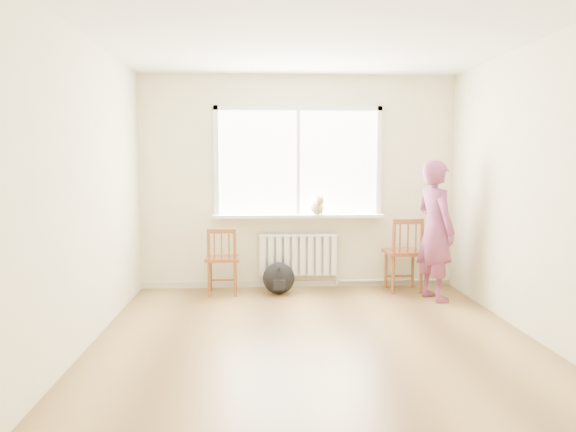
{
  "coord_description": "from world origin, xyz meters",
  "views": [
    {
      "loc": [
        -0.51,
        -4.89,
        1.61
      ],
      "look_at": [
        -0.18,
        1.2,
        1.02
      ],
      "focal_mm": 35.0,
      "sensor_mm": 36.0,
      "label": 1
    }
  ],
  "objects": [
    {
      "name": "cat",
      "position": [
        0.23,
        2.05,
        1.06
      ],
      "size": [
        0.21,
        0.39,
        0.26
      ],
      "rotation": [
        0.0,
        0.0,
        0.17
      ],
      "color": "#CCBC8B",
      "rests_on": "windowsill"
    },
    {
      "name": "baseboard",
      "position": [
        0.0,
        2.23,
        0.04
      ],
      "size": [
        4.0,
        0.03,
        0.08
      ],
      "primitive_type": "cube",
      "color": "beige",
      "rests_on": "ground"
    },
    {
      "name": "window",
      "position": [
        0.0,
        2.22,
        1.66
      ],
      "size": [
        2.12,
        0.05,
        1.42
      ],
      "color": "white",
      "rests_on": "back_wall"
    },
    {
      "name": "radiator",
      "position": [
        0.0,
        2.16,
        0.44
      ],
      "size": [
        1.0,
        0.12,
        0.55
      ],
      "color": "white",
      "rests_on": "back_wall"
    },
    {
      "name": "chair_right",
      "position": [
        1.3,
        1.89,
        0.47
      ],
      "size": [
        0.47,
        0.45,
        0.92
      ],
      "rotation": [
        0.0,
        0.0,
        3.17
      ],
      "color": "brown",
      "rests_on": "floor"
    },
    {
      "name": "backpack",
      "position": [
        -0.26,
        1.85,
        0.19
      ],
      "size": [
        0.41,
        0.33,
        0.39
      ],
      "primitive_type": "ellipsoid",
      "rotation": [
        0.0,
        0.0,
        0.09
      ],
      "color": "black",
      "rests_on": "floor"
    },
    {
      "name": "back_wall",
      "position": [
        0.0,
        2.25,
        1.35
      ],
      "size": [
        4.0,
        0.01,
        2.7
      ],
      "primitive_type": "cube",
      "color": "beige",
      "rests_on": "ground"
    },
    {
      "name": "heating_pipe",
      "position": [
        1.25,
        2.19,
        0.08
      ],
      "size": [
        1.4,
        0.04,
        0.04
      ],
      "primitive_type": "cylinder",
      "rotation": [
        0.0,
        1.57,
        0.0
      ],
      "color": "silver",
      "rests_on": "back_wall"
    },
    {
      "name": "chair_left",
      "position": [
        -0.95,
        1.85,
        0.41
      ],
      "size": [
        0.41,
        0.39,
        0.82
      ],
      "rotation": [
        0.0,
        0.0,
        3.16
      ],
      "color": "brown",
      "rests_on": "floor"
    },
    {
      "name": "person",
      "position": [
        1.55,
        1.48,
        0.82
      ],
      "size": [
        0.55,
        0.68,
        1.63
      ],
      "primitive_type": "imported",
      "rotation": [
        0.0,
        0.0,
        1.88
      ],
      "color": "#B73D4E",
      "rests_on": "floor"
    },
    {
      "name": "ceiling",
      "position": [
        0.0,
        0.0,
        2.7
      ],
      "size": [
        4.5,
        4.5,
        0.0
      ],
      "primitive_type": "plane",
      "rotation": [
        3.14,
        0.0,
        0.0
      ],
      "color": "white",
      "rests_on": "back_wall"
    },
    {
      "name": "floor",
      "position": [
        0.0,
        0.0,
        0.0
      ],
      "size": [
        4.5,
        4.5,
        0.0
      ],
      "primitive_type": "plane",
      "color": "#A27B42",
      "rests_on": "ground"
    },
    {
      "name": "windowsill",
      "position": [
        0.0,
        2.14,
        0.93
      ],
      "size": [
        2.15,
        0.22,
        0.04
      ],
      "primitive_type": "cube",
      "color": "white",
      "rests_on": "back_wall"
    }
  ]
}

